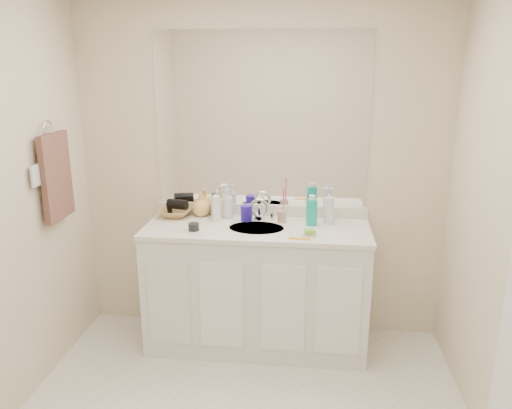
{
  "coord_description": "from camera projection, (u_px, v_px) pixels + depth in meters",
  "views": [
    {
      "loc": [
        0.35,
        -2.14,
        1.95
      ],
      "look_at": [
        0.0,
        0.97,
        1.05
      ],
      "focal_mm": 35.0,
      "sensor_mm": 36.0,
      "label": 1
    }
  ],
  "objects": [
    {
      "name": "soap_bottle_yellow",
      "position": [
        201.0,
        205.0,
        3.58
      ],
      "size": [
        0.15,
        0.15,
        0.17
      ],
      "primitive_type": "imported",
      "rotation": [
        0.0,
        0.0,
        0.22
      ],
      "color": "#F2B85E",
      "rests_on": "countertop"
    },
    {
      "name": "orange_comb",
      "position": [
        300.0,
        239.0,
        3.13
      ],
      "size": [
        0.14,
        0.04,
        0.01
      ],
      "primitive_type": "cube",
      "rotation": [
        0.0,
        0.0,
        -0.05
      ],
      "color": "orange",
      "rests_on": "countertop"
    },
    {
      "name": "wall_back",
      "position": [
        261.0,
        172.0,
        3.53
      ],
      "size": [
        2.6,
        0.02,
        2.4
      ],
      "primitive_type": "cube",
      "color": "beige",
      "rests_on": "floor"
    },
    {
      "name": "hair_dryer",
      "position": [
        177.0,
        204.0,
        3.56
      ],
      "size": [
        0.16,
        0.1,
        0.07
      ],
      "primitive_type": "cylinder",
      "rotation": [
        0.0,
        1.57,
        -0.22
      ],
      "color": "black",
      "rests_on": "wicker_basket"
    },
    {
      "name": "tan_cup",
      "position": [
        282.0,
        216.0,
        3.44
      ],
      "size": [
        0.08,
        0.08,
        0.08
      ],
      "primitive_type": "cylinder",
      "rotation": [
        0.0,
        0.0,
        0.32
      ],
      "color": "tan",
      "rests_on": "countertop"
    },
    {
      "name": "soap_bottle_white",
      "position": [
        228.0,
        204.0,
        3.54
      ],
      "size": [
        0.1,
        0.1,
        0.2
      ],
      "primitive_type": "imported",
      "rotation": [
        0.0,
        0.0,
        0.32
      ],
      "color": "white",
      "rests_on": "countertop"
    },
    {
      "name": "switch_plate",
      "position": [
        35.0,
        176.0,
        2.95
      ],
      "size": [
        0.01,
        0.08,
        0.13
      ],
      "primitive_type": "cube",
      "color": "silver",
      "rests_on": "wall_left"
    },
    {
      "name": "mouthwash_bottle",
      "position": [
        312.0,
        212.0,
        3.37
      ],
      "size": [
        0.09,
        0.09,
        0.18
      ],
      "primitive_type": "cylinder",
      "rotation": [
        0.0,
        0.0,
        0.22
      ],
      "color": "#0EA992",
      "rests_on": "countertop"
    },
    {
      "name": "green_soap",
      "position": [
        310.0,
        232.0,
        3.18
      ],
      "size": [
        0.08,
        0.07,
        0.02
      ],
      "primitive_type": "cube",
      "rotation": [
        0.0,
        0.0,
        0.3
      ],
      "color": "#7CBE2E",
      "rests_on": "soap_dish"
    },
    {
      "name": "countertop",
      "position": [
        257.0,
        229.0,
        3.36
      ],
      "size": [
        1.52,
        0.57,
        0.03
      ],
      "primitive_type": "cube",
      "color": "white",
      "rests_on": "vanity_cabinet"
    },
    {
      "name": "toothbrush",
      "position": [
        283.0,
        201.0,
        3.41
      ],
      "size": [
        0.01,
        0.04,
        0.19
      ],
      "primitive_type": "cylinder",
      "rotation": [
        0.14,
        0.0,
        0.03
      ],
      "color": "#F13F7D",
      "rests_on": "tan_cup"
    },
    {
      "name": "blue_mug",
      "position": [
        246.0,
        213.0,
        3.48
      ],
      "size": [
        0.09,
        0.09,
        0.11
      ],
      "primitive_type": "cylinder",
      "rotation": [
        0.0,
        0.0,
        -0.1
      ],
      "color": "#25169B",
      "rests_on": "countertop"
    },
    {
      "name": "backsplash",
      "position": [
        261.0,
        210.0,
        3.6
      ],
      "size": [
        1.52,
        0.03,
        0.08
      ],
      "primitive_type": "cube",
      "color": "silver",
      "rests_on": "countertop"
    },
    {
      "name": "wicker_basket",
      "position": [
        175.0,
        212.0,
        3.58
      ],
      "size": [
        0.24,
        0.24,
        0.06
      ],
      "primitive_type": "imported",
      "rotation": [
        0.0,
        0.0,
        0.03
      ],
      "color": "#A27941",
      "rests_on": "countertop"
    },
    {
      "name": "soap_bottle_cream",
      "position": [
        217.0,
        204.0,
        3.56
      ],
      "size": [
        0.1,
        0.1,
        0.19
      ],
      "primitive_type": "imported",
      "rotation": [
        0.0,
        0.0,
        0.17
      ],
      "color": "beige",
      "rests_on": "countertop"
    },
    {
      "name": "vanity_cabinet",
      "position": [
        257.0,
        288.0,
        3.49
      ],
      "size": [
        1.5,
        0.55,
        0.85
      ],
      "primitive_type": "cube",
      "color": "silver",
      "rests_on": "floor"
    },
    {
      "name": "soap_dish",
      "position": [
        310.0,
        235.0,
        3.19
      ],
      "size": [
        0.09,
        0.08,
        0.01
      ],
      "primitive_type": "cube",
      "rotation": [
        0.0,
        0.0,
        -0.12
      ],
      "color": "silver",
      "rests_on": "countertop"
    },
    {
      "name": "sink_basin",
      "position": [
        256.0,
        229.0,
        3.34
      ],
      "size": [
        0.37,
        0.37,
        0.02
      ],
      "primitive_type": "cylinder",
      "color": "beige",
      "rests_on": "countertop"
    },
    {
      "name": "faucet",
      "position": [
        259.0,
        212.0,
        3.5
      ],
      "size": [
        0.02,
        0.02,
        0.11
      ],
      "primitive_type": "cylinder",
      "color": "silver",
      "rests_on": "countertop"
    },
    {
      "name": "dark_jar",
      "position": [
        194.0,
        227.0,
        3.28
      ],
      "size": [
        0.09,
        0.09,
        0.05
      ],
      "primitive_type": "cylinder",
      "rotation": [
        0.0,
        0.0,
        0.38
      ],
      "color": "black",
      "rests_on": "countertop"
    },
    {
      "name": "extra_white_bottle",
      "position": [
        216.0,
        209.0,
        3.46
      ],
      "size": [
        0.07,
        0.07,
        0.18
      ],
      "primitive_type": "cylinder",
      "rotation": [
        0.0,
        0.0,
        0.3
      ],
      "color": "white",
      "rests_on": "countertop"
    },
    {
      "name": "towel_ring",
      "position": [
        48.0,
        129.0,
        3.07
      ],
      "size": [
        0.01,
        0.11,
        0.11
      ],
      "primitive_type": "torus",
      "rotation": [
        0.0,
        1.57,
        0.0
      ],
      "color": "silver",
      "rests_on": "wall_left"
    },
    {
      "name": "clear_pump_bottle",
      "position": [
        329.0,
        210.0,
        3.41
      ],
      "size": [
        0.07,
        0.07,
        0.18
      ],
      "primitive_type": "cylinder",
      "rotation": [
        0.0,
        0.0,
        0.08
      ],
      "color": "silver",
      "rests_on": "countertop"
    },
    {
      "name": "hand_towel",
      "position": [
        56.0,
        177.0,
        3.15
      ],
      "size": [
        0.04,
        0.32,
        0.55
      ],
      "primitive_type": "cube",
      "color": "#462D25",
      "rests_on": "towel_ring"
    },
    {
      "name": "mirror",
      "position": [
        261.0,
        121.0,
        3.43
      ],
      "size": [
        1.48,
        0.01,
        1.2
      ],
      "primitive_type": "cube",
      "color": "white",
      "rests_on": "wall_back"
    }
  ]
}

